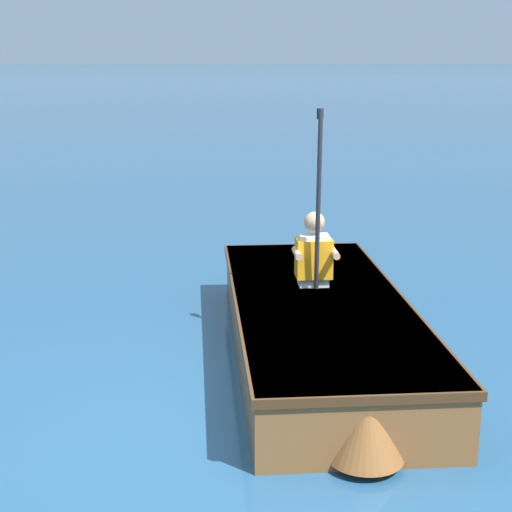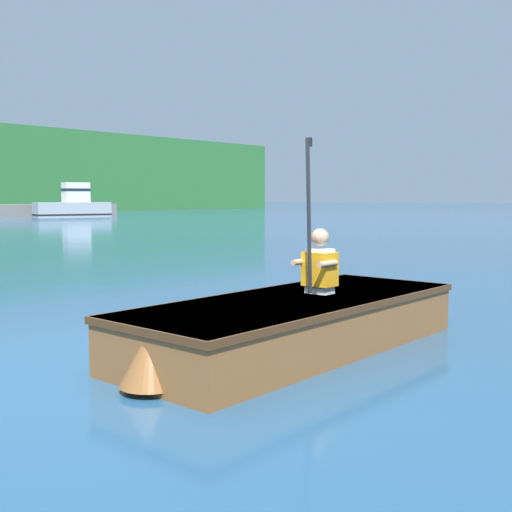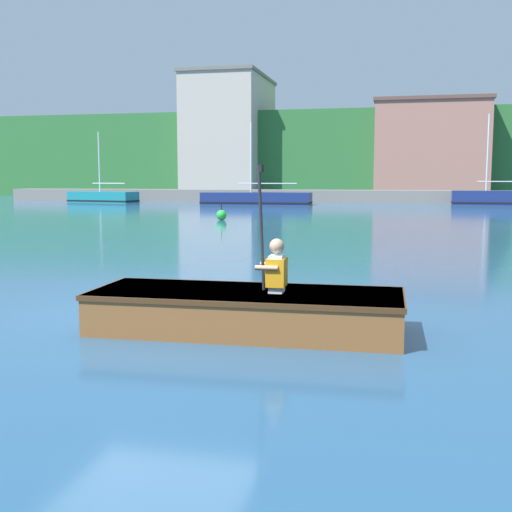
% 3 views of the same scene
% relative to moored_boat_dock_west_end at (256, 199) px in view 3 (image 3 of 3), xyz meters
% --- Properties ---
extents(ground_plane, '(300.00, 300.00, 0.00)m').
position_rel_moored_boat_dock_west_end_xyz_m(ground_plane, '(6.43, -34.49, -0.39)').
color(ground_plane, navy).
extents(shoreline_ridge, '(120.00, 20.00, 8.04)m').
position_rel_moored_boat_dock_west_end_xyz_m(shoreline_ridge, '(6.43, 26.93, 3.63)').
color(shoreline_ridge, '#2D6B33').
rests_on(shoreline_ridge, ground).
extents(waterfront_warehouse_left, '(7.28, 11.34, 11.70)m').
position_rel_moored_boat_dock_west_end_xyz_m(waterfront_warehouse_left, '(-7.21, 19.82, 5.47)').
color(waterfront_warehouse_left, '#B2A899').
rests_on(waterfront_warehouse_left, ground).
extents(waterfront_office_block_center, '(9.97, 8.18, 8.67)m').
position_rel_moored_boat_dock_west_end_xyz_m(waterfront_office_block_center, '(11.96, 18.48, 3.96)').
color(waterfront_office_block_center, '#9E6B5B').
rests_on(waterfront_office_block_center, ground).
extents(marina_dock, '(55.04, 2.40, 0.90)m').
position_rel_moored_boat_dock_west_end_xyz_m(marina_dock, '(6.43, 5.24, 0.06)').
color(marina_dock, slate).
rests_on(marina_dock, ground).
extents(moored_boat_dock_west_end, '(7.39, 2.15, 5.47)m').
position_rel_moored_boat_dock_west_end_xyz_m(moored_boat_dock_west_end, '(0.00, 0.00, 0.00)').
color(moored_boat_dock_west_end, navy).
rests_on(moored_boat_dock_west_end, ground).
extents(moored_boat_dock_west_inner, '(5.38, 2.67, 5.10)m').
position_rel_moored_boat_dock_west_end_xyz_m(moored_boat_dock_west_inner, '(-11.75, 1.07, -0.01)').
color(moored_boat_dock_west_inner, '#197A84').
rests_on(moored_boat_dock_west_inner, ground).
extents(moored_boat_dock_center_far, '(4.88, 1.83, 5.94)m').
position_rel_moored_boat_dock_west_end_xyz_m(moored_boat_dock_center_far, '(15.22, 2.47, 0.08)').
color(moored_boat_dock_center_far, navy).
rests_on(moored_boat_dock_center_far, ground).
extents(rowboat_foreground, '(3.74, 1.41, 0.48)m').
position_rel_moored_boat_dock_west_end_xyz_m(rowboat_foreground, '(7.82, -35.19, -0.12)').
color(rowboat_foreground, brown).
rests_on(rowboat_foreground, ground).
extents(person_paddler, '(0.34, 0.36, 1.45)m').
position_rel_moored_boat_dock_west_end_xyz_m(person_paddler, '(8.22, -35.18, 0.38)').
color(person_paddler, silver).
rests_on(person_paddler, rowboat_foreground).
extents(channel_buoy, '(0.44, 0.44, 0.72)m').
position_rel_moored_boat_dock_west_end_xyz_m(channel_buoy, '(2.16, -16.17, -0.17)').
color(channel_buoy, green).
rests_on(channel_buoy, ground).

